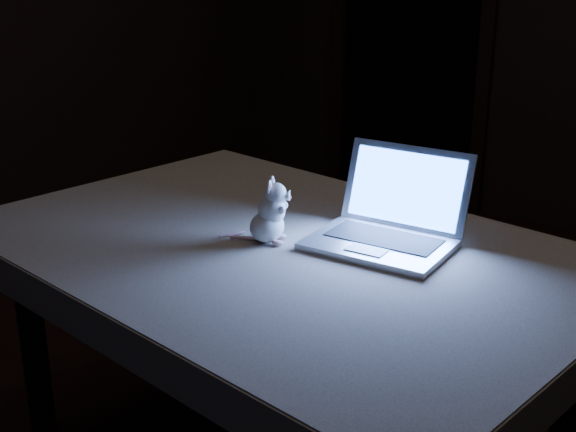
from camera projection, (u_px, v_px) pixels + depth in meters
The scene contains 5 objects.
doorway at pixel (411, 33), 4.71m from camera, with size 1.06×0.36×2.13m, color black, non-canonical shape.
table at pixel (280, 382), 2.18m from camera, with size 1.56×1.00×0.83m, color black, non-canonical shape.
tablecloth at pixel (287, 262), 2.05m from camera, with size 1.66×1.10×0.10m, color beige, non-canonical shape.
laptop at pixel (380, 204), 1.96m from camera, with size 0.36×0.31×0.24m, color #B6B5BA, non-canonical shape.
plush_mouse at pixel (267, 211), 2.02m from camera, with size 0.13×0.13×0.17m, color silver, non-canonical shape.
Camera 1 is at (0.87, -1.96, 1.59)m, focal length 48.00 mm.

